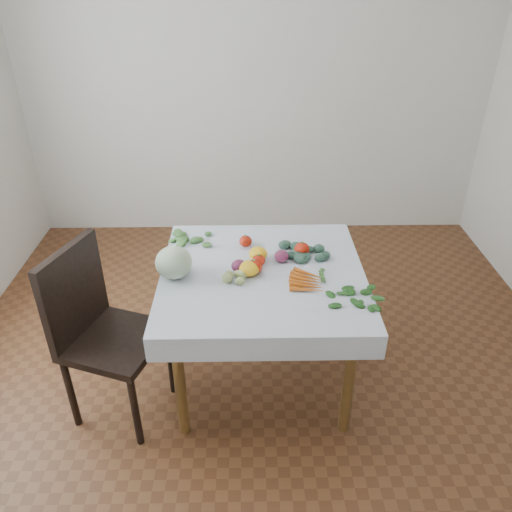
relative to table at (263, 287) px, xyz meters
The scene contains 19 objects.
ground 0.65m from the table, ahead, with size 4.00×4.00×0.00m, color brown.
back_wall 2.12m from the table, 90.00° to the left, with size 4.00×0.04×2.70m, color silver.
table is the anchor object (origin of this frame).
tablecloth 0.10m from the table, ahead, with size 1.12×1.12×0.01m, color white.
chair 0.91m from the table, 165.17° to the right, with size 0.59×0.59×1.02m.
cabbage 0.52m from the table, behind, with size 0.20×0.20×0.18m, color #AFC5A5.
tomato_a 0.33m from the table, 108.16° to the left, with size 0.08×0.08×0.07m, color #B71F0C.
tomato_b 0.33m from the table, 37.51° to the left, with size 0.09×0.09×0.08m, color #B71F0C.
tomato_c 0.15m from the table, 163.78° to the right, with size 0.09×0.09×0.08m, color #B71F0C.
tomato_d 0.15m from the table, 107.14° to the left, with size 0.07×0.07×0.06m, color #B71F0C.
heirloom_back 0.19m from the table, 99.82° to the left, with size 0.11×0.11×0.08m, color yellow.
heirloom_front 0.16m from the table, 158.45° to the right, with size 0.11×0.11×0.08m, color yellow.
onion_a 0.19m from the table, behind, with size 0.08×0.08×0.07m, color #531735.
onion_b 0.21m from the table, 43.81° to the left, with size 0.08×0.08×0.07m, color #531735.
tomatillo_cluster 0.22m from the table, 150.76° to the right, with size 0.16×0.10×0.04m.
carrot_bunch 0.30m from the table, 27.23° to the right, with size 0.19×0.24×0.03m.
kale_bunch 0.32m from the table, 39.82° to the left, with size 0.28×0.26×0.04m.
basil_bunch 0.55m from the table, 29.59° to the right, with size 0.29×0.20×0.01m.
dill_bunch 0.57m from the table, 139.38° to the left, with size 0.26×0.20×0.02m.
Camera 1 is at (-0.08, -2.33, 2.25)m, focal length 35.00 mm.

